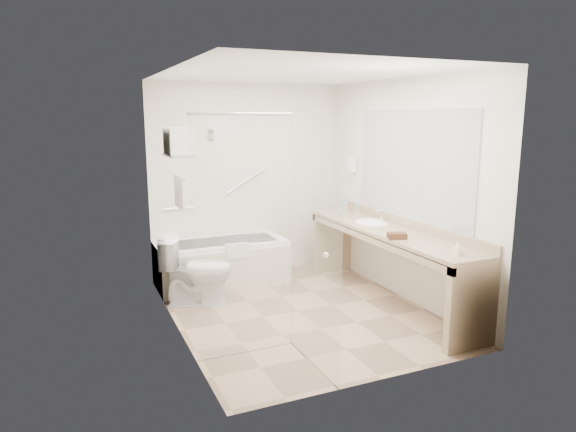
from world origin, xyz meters
name	(u,v)px	position (x,y,z in m)	size (l,w,h in m)	color
floor	(299,311)	(0.00, 0.00, 0.00)	(3.20, 3.20, 0.00)	tan
ceiling	(300,73)	(0.00, 0.00, 2.50)	(2.60, 3.20, 0.10)	white
wall_back	(249,180)	(0.00, 1.60, 1.25)	(2.60, 0.10, 2.50)	beige
wall_front	(388,228)	(0.00, -1.60, 1.25)	(2.60, 0.10, 2.50)	beige
wall_left	(174,206)	(-1.30, 0.00, 1.25)	(0.10, 3.20, 2.50)	beige
wall_right	(403,190)	(1.30, 0.00, 1.25)	(0.10, 3.20, 2.50)	beige
bathtub	(222,262)	(-0.50, 1.24, 0.28)	(1.60, 0.73, 0.59)	white
grab_bar_short	(178,208)	(-0.95, 1.56, 0.95)	(0.03, 0.03, 0.40)	silver
grab_bar_long	(246,181)	(-0.05, 1.56, 1.25)	(0.03, 0.03, 0.60)	silver
shower_enclosure	(278,240)	(-0.63, -0.93, 1.07)	(0.96, 0.91, 2.11)	silver
towel_shelf	(178,150)	(-1.17, 0.35, 1.75)	(0.24, 0.55, 0.81)	silver
vanity_counter	(388,248)	(1.02, -0.15, 0.64)	(0.55, 2.70, 0.95)	tan
sink	(371,225)	(1.05, 0.25, 0.82)	(0.40, 0.52, 0.14)	white
faucet	(382,215)	(1.20, 0.25, 0.93)	(0.03, 0.03, 0.14)	silver
mirror	(412,165)	(1.29, -0.15, 1.55)	(0.02, 2.00, 1.20)	#ACB1B9
hairdryer_unit	(352,165)	(1.25, 1.05, 1.45)	(0.08, 0.10, 0.18)	white
toilet	(197,270)	(-0.95, 0.68, 0.39)	(0.44, 0.79, 0.77)	white
amenity_basket	(397,236)	(0.84, -0.55, 0.88)	(0.18, 0.12, 0.06)	#4C2D1B
soap_bottle_a	(457,252)	(0.96, -1.30, 0.88)	(0.06, 0.13, 0.06)	white
soap_bottle_b	(457,250)	(0.98, -1.28, 0.89)	(0.09, 0.11, 0.09)	white
water_bottle_left	(344,211)	(0.91, 0.66, 0.93)	(0.06, 0.06, 0.18)	silver
water_bottle_mid	(345,207)	(1.06, 0.89, 0.93)	(0.06, 0.06, 0.18)	silver
water_bottle_right	(357,212)	(0.95, 0.42, 0.95)	(0.07, 0.07, 0.21)	silver
drinking_glass_near	(340,211)	(0.94, 0.82, 0.90)	(0.07, 0.07, 0.09)	silver
drinking_glass_far	(339,213)	(0.88, 0.71, 0.89)	(0.06, 0.06, 0.08)	silver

